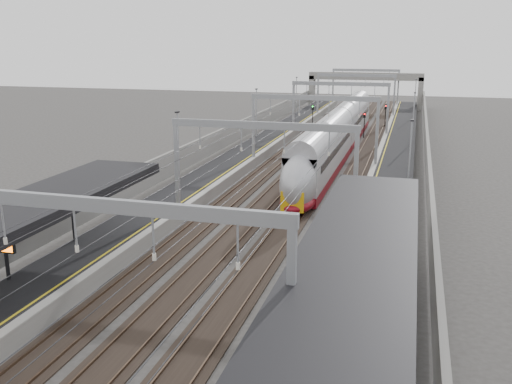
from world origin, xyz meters
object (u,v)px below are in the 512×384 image
Objects in this scene: bench at (397,299)px; signal_green at (313,112)px; overbridge at (365,81)px; train at (336,140)px.

bench is 0.53× the size of signal_green.
bench is 63.11m from signal_green.
overbridge reaches higher than signal_green.
overbridge is 0.44× the size of train.
overbridge is 29.51m from signal_green.
overbridge reaches higher than train.
bench is at bearing -76.49° from signal_green.
train is 39.49m from bench.
signal_green is at bearing 106.45° from train.
train reaches higher than signal_green.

